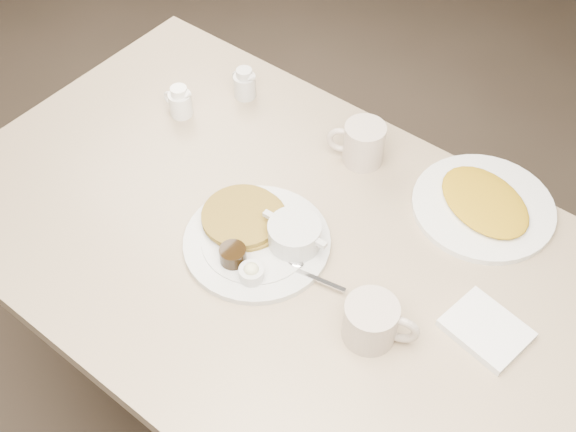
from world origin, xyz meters
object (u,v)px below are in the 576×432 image
Objects in this scene: diner_table at (283,290)px; creamer_right at (244,84)px; coffee_mug_near at (373,322)px; creamer_left at (180,102)px; hash_plate at (484,205)px; coffee_mug_far at (362,143)px; main_plate at (262,236)px.

creamer_right is (-0.37, 0.31, 0.21)m from diner_table.
coffee_mug_near is at bearing -30.97° from creamer_right.
coffee_mug_near reaches higher than creamer_left.
coffee_mug_far is at bearing -172.71° from hash_plate.
main_plate is at bearing -130.77° from hash_plate.
diner_table is 10.44× the size of coffee_mug_far.
main_plate is (-0.03, -0.02, 0.19)m from diner_table.
creamer_left reaches higher than hash_plate.
creamer_right is at bearing 149.03° from coffee_mug_near.
creamer_right is at bearing 178.83° from coffee_mug_far.
hash_plate is (0.29, 0.04, -0.04)m from coffee_mug_far.
coffee_mug_far reaches higher than diner_table.
coffee_mug_far is at bearing 86.08° from main_plate.
coffee_mug_far is 0.46m from creamer_left.
creamer_right reaches higher than hash_plate.
coffee_mug_far reaches higher than main_plate.
main_plate is 4.49× the size of creamer_right.
main_plate is 0.49m from hash_plate.
creamer_left is at bearing -162.04° from coffee_mug_far.
main_plate is 2.64× the size of coffee_mug_far.
creamer_left is at bearing -166.24° from hash_plate.
hash_plate is at bearing 2.68° from creamer_right.
creamer_right is (-0.36, 0.01, -0.01)m from coffee_mug_far.
creamer_right is at bearing 134.70° from main_plate.
main_plate is 0.45m from creamer_left.
creamer_left is (-0.41, 0.19, 0.01)m from main_plate.
main_plate is at bearing -24.66° from creamer_left.
diner_table is 0.38m from coffee_mug_far.
coffee_mug_near is at bearing -92.12° from hash_plate.
diner_table is 17.75× the size of creamer_right.
coffee_mug_far is 1.72× the size of creamer_left.
coffee_mug_far is at bearing 126.73° from coffee_mug_near.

